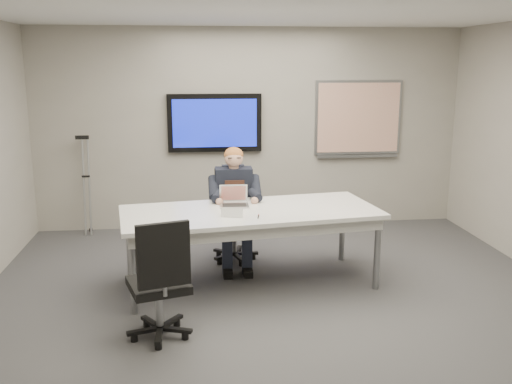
{
  "coord_description": "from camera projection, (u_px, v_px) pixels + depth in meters",
  "views": [
    {
      "loc": [
        -0.81,
        -4.98,
        2.32
      ],
      "look_at": [
        -0.17,
        0.76,
        1.0
      ],
      "focal_mm": 40.0,
      "sensor_mm": 36.0,
      "label": 1
    }
  ],
  "objects": [
    {
      "name": "floor",
      "position": [
        282.0,
        312.0,
        5.43
      ],
      "size": [
        6.0,
        6.0,
        0.02
      ],
      "primitive_type": "cube",
      "color": "#3A3A3D",
      "rests_on": "ground"
    },
    {
      "name": "ceiling",
      "position": [
        286.0,
        4.0,
        4.81
      ],
      "size": [
        6.0,
        6.0,
        0.02
      ],
      "primitive_type": "cube",
      "color": "silver",
      "rests_on": "wall_back"
    },
    {
      "name": "wall_back",
      "position": [
        250.0,
        129.0,
        8.03
      ],
      "size": [
        6.0,
        0.02,
        2.8
      ],
      "primitive_type": "cube",
      "color": "gray",
      "rests_on": "ground"
    },
    {
      "name": "wall_front",
      "position": [
        406.0,
        305.0,
        2.21
      ],
      "size": [
        6.0,
        0.02,
        2.8
      ],
      "primitive_type": "cube",
      "color": "gray",
      "rests_on": "ground"
    },
    {
      "name": "conference_table",
      "position": [
        250.0,
        219.0,
        5.96
      ],
      "size": [
        2.78,
        1.46,
        0.82
      ],
      "rotation": [
        0.0,
        0.0,
        0.14
      ],
      "color": "white",
      "rests_on": "ground"
    },
    {
      "name": "tv_display",
      "position": [
        215.0,
        123.0,
        7.9
      ],
      "size": [
        1.3,
        0.09,
        0.8
      ],
      "color": "black",
      "rests_on": "wall_back"
    },
    {
      "name": "whiteboard",
      "position": [
        358.0,
        119.0,
        8.14
      ],
      "size": [
        1.25,
        0.08,
        1.1
      ],
      "color": "gray",
      "rests_on": "wall_back"
    },
    {
      "name": "office_chair_far",
      "position": [
        234.0,
        232.0,
        6.83
      ],
      "size": [
        0.52,
        0.52,
        1.08
      ],
      "rotation": [
        0.0,
        0.0,
        -0.01
      ],
      "color": "black",
      "rests_on": "ground"
    },
    {
      "name": "office_chair_near",
      "position": [
        160.0,
        302.0,
        4.83
      ],
      "size": [
        0.64,
        0.64,
        1.08
      ],
      "rotation": [
        0.0,
        0.0,
        3.43
      ],
      "color": "black",
      "rests_on": "ground"
    },
    {
      "name": "seated_person",
      "position": [
        235.0,
        220.0,
        6.53
      ],
      "size": [
        0.43,
        0.73,
        1.38
      ],
      "rotation": [
        0.0,
        0.0,
        -0.0
      ],
      "color": "#202535",
      "rests_on": "office_chair_far"
    },
    {
      "name": "crutch",
      "position": [
        87.0,
        184.0,
        7.76
      ],
      "size": [
        0.36,
        0.51,
        1.44
      ],
      "primitive_type": null,
      "rotation": [
        -0.14,
        0.0,
        0.41
      ],
      "color": "#A8ABB0",
      "rests_on": "ground"
    },
    {
      "name": "laptop",
      "position": [
        234.0,
        200.0,
        6.13
      ],
      "size": [
        0.31,
        0.29,
        0.21
      ],
      "rotation": [
        0.0,
        0.0,
        -0.05
      ],
      "color": "#B6B6B8",
      "rests_on": "conference_table"
    },
    {
      "name": "name_tent",
      "position": [
        232.0,
        212.0,
        5.67
      ],
      "size": [
        0.23,
        0.12,
        0.09
      ],
      "primitive_type": null,
      "rotation": [
        0.0,
        0.0,
        -0.28
      ],
      "color": "silver",
      "rests_on": "conference_table"
    },
    {
      "name": "pen",
      "position": [
        258.0,
        216.0,
        5.67
      ],
      "size": [
        0.03,
        0.14,
        0.01
      ],
      "primitive_type": "cylinder",
      "rotation": [
        0.0,
        1.57,
        1.4
      ],
      "color": "black",
      "rests_on": "conference_table"
    }
  ]
}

